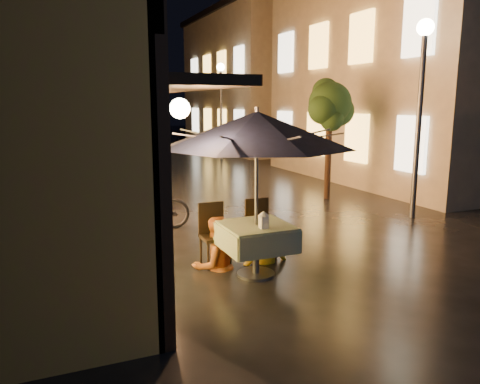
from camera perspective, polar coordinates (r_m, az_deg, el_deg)
name	(u,v)px	position (r m, az deg, el deg)	size (l,w,h in m)	color
ground	(357,262)	(7.79, 14.02, -8.33)	(90.00, 90.00, 0.00)	black
east_building_near	(426,75)	(17.23, 21.74, 13.07)	(7.30, 9.30, 6.80)	#BCAB90
east_building_far	(271,82)	(26.71, 3.79, 13.28)	(7.30, 10.30, 7.30)	#BCAB90
street_tree	(330,106)	(12.45, 10.94, 10.21)	(1.43, 1.20, 3.15)	black
streetlamp_near	(421,83)	(10.86, 21.25, 12.25)	(0.36, 0.36, 4.23)	#59595E
streetlamp_far	(221,93)	(21.21, -2.35, 11.92)	(0.36, 0.36, 4.23)	#59595E
cafe_table	(256,237)	(6.86, 1.97, -5.50)	(0.99, 0.99, 0.78)	#59595E
patio_umbrella	(257,129)	(6.59, 2.06, 7.64)	(2.78, 2.78, 2.46)	#59595E
cafe_chair_left	(213,231)	(7.38, -3.28, -4.71)	(0.42, 0.42, 0.97)	black
cafe_chair_right	(259,225)	(7.68, 2.35, -4.09)	(0.42, 0.42, 0.97)	black
table_lantern	(264,219)	(6.56, 2.89, -3.27)	(0.16, 0.16, 0.25)	white
person_orange	(215,218)	(7.15, -3.09, -3.17)	(0.77, 0.60, 1.58)	#C66929
person_yellow	(265,216)	(7.42, 3.01, -2.96)	(0.97, 0.56, 1.50)	yellow
bicycle_0	(145,207)	(9.46, -11.56, -1.86)	(0.63, 1.79, 0.94)	black
bicycle_1	(130,191)	(11.05, -13.30, 0.16)	(0.49, 1.74, 1.05)	black
bicycle_2	(128,193)	(11.05, -13.53, -0.07)	(0.64, 1.84, 0.96)	black
bicycle_3	(117,180)	(12.59, -14.78, 1.41)	(0.50, 1.76, 1.06)	black
bicycle_4	(122,180)	(13.18, -14.13, 1.41)	(0.57, 1.64, 0.86)	black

